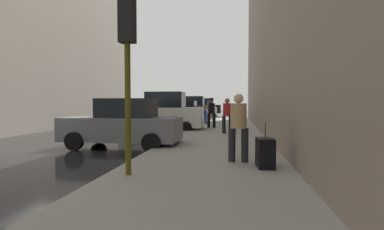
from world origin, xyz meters
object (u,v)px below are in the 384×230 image
(pedestrian_in_tan_coat, at_px, (238,124))
(pedestrian_with_fedora, at_px, (211,111))
(parked_black_suv, at_px, (204,107))
(pedestrian_in_red_jacket, at_px, (227,114))
(parked_blue_sedan, at_px, (181,113))
(parked_bronze_suv, at_px, (191,109))
(fire_hydrant, at_px, (194,123))
(traffic_light, at_px, (127,48))
(rolling_suitcase, at_px, (265,153))
(parked_silver_sedan, at_px, (198,110))
(duffel_bag, at_px, (233,129))
(parked_gray_coupe, at_px, (123,124))
(parked_white_van, at_px, (163,113))

(pedestrian_in_tan_coat, distance_m, pedestrian_with_fedora, 10.37)
(parked_black_suv, relative_size, pedestrian_in_red_jacket, 2.69)
(parked_blue_sedan, distance_m, pedestrian_with_fedora, 5.44)
(parked_bronze_suv, distance_m, fire_hydrant, 11.50)
(parked_bronze_suv, bearing_deg, fire_hydrant, -80.97)
(parked_black_suv, relative_size, traffic_light, 1.28)
(rolling_suitcase, bearing_deg, parked_blue_sedan, 106.83)
(parked_silver_sedan, distance_m, pedestrian_in_red_jacket, 19.34)
(parked_blue_sedan, relative_size, fire_hydrant, 6.00)
(parked_silver_sedan, distance_m, duffel_bag, 18.57)
(parked_black_suv, bearing_deg, pedestrian_in_tan_coat, -82.76)
(parked_black_suv, distance_m, rolling_suitcase, 33.37)
(parked_blue_sedan, height_order, parked_black_suv, parked_black_suv)
(parked_bronze_suv, relative_size, traffic_light, 1.28)
(parked_blue_sedan, height_order, pedestrian_with_fedora, pedestrian_with_fedora)
(pedestrian_with_fedora, bearing_deg, parked_bronze_suv, 105.16)
(rolling_suitcase, bearing_deg, parked_black_suv, 98.13)
(parked_blue_sedan, distance_m, fire_hydrant, 6.47)
(parked_black_suv, bearing_deg, parked_silver_sedan, -90.00)
(parked_gray_coupe, distance_m, fire_hydrant, 6.16)
(fire_hydrant, bearing_deg, parked_gray_coupe, -107.05)
(parked_black_suv, height_order, pedestrian_in_tan_coat, parked_black_suv)
(parked_gray_coupe, height_order, traffic_light, traffic_light)
(traffic_light, xyz_separation_m, duffel_bag, (2.09, 9.57, -2.47))
(parked_bronze_suv, bearing_deg, pedestrian_in_red_jacket, -74.29)
(parked_bronze_suv, distance_m, pedestrian_with_fedora, 10.22)
(rolling_suitcase, bearing_deg, traffic_light, -159.71)
(parked_white_van, bearing_deg, duffel_bag, -16.67)
(duffel_bag, bearing_deg, parked_white_van, 163.33)
(pedestrian_in_tan_coat, bearing_deg, traffic_light, -143.75)
(pedestrian_in_red_jacket, bearing_deg, rolling_suitcase, -82.27)
(pedestrian_in_red_jacket, bearing_deg, pedestrian_with_fedora, 107.40)
(parked_white_van, relative_size, rolling_suitcase, 4.45)
(parked_white_van, height_order, pedestrian_with_fedora, parked_white_van)
(parked_gray_coupe, distance_m, parked_silver_sedan, 23.15)
(parked_blue_sedan, height_order, pedestrian_in_red_jacket, pedestrian_in_red_jacket)
(parked_bronze_suv, bearing_deg, pedestrian_in_tan_coat, -78.43)
(parked_silver_sedan, xyz_separation_m, pedestrian_with_fedora, (2.67, -15.79, 0.29))
(parked_gray_coupe, xyz_separation_m, parked_blue_sedan, (-0.00, 12.09, 0.00))
(parked_bronze_suv, distance_m, pedestrian_in_red_jacket, 13.58)
(parked_blue_sedan, relative_size, pedestrian_in_red_jacket, 2.47)
(pedestrian_with_fedora, relative_size, duffel_bag, 4.04)
(fire_hydrant, height_order, pedestrian_in_red_jacket, pedestrian_in_red_jacket)
(traffic_light, height_order, duffel_bag, traffic_light)
(traffic_light, distance_m, pedestrian_with_fedora, 12.06)
(parked_gray_coupe, relative_size, pedestrian_with_fedora, 2.37)
(parked_white_van, height_order, traffic_light, traffic_light)
(parked_bronze_suv, xyz_separation_m, fire_hydrant, (1.80, -11.35, -0.54))
(parked_white_van, bearing_deg, fire_hydrant, -9.55)
(parked_black_suv, bearing_deg, rolling_suitcase, -81.87)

